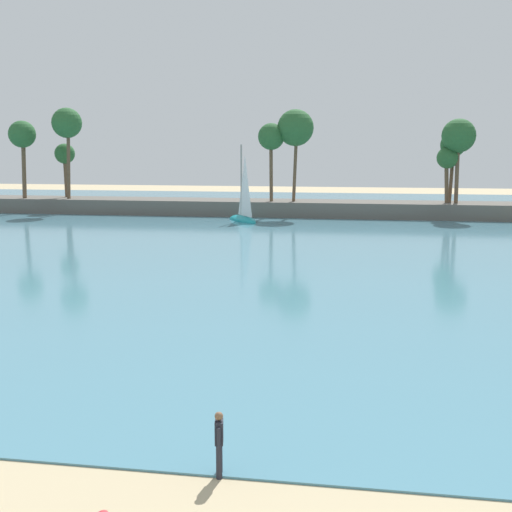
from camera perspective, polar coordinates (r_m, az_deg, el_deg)
name	(u,v)px	position (r m, az deg, el deg)	size (l,w,h in m)	color
sea	(344,228)	(66.57, 7.51, 2.38)	(220.00, 102.54, 0.06)	teal
palm_headland	(380,185)	(77.16, 10.58, 5.99)	(108.80, 6.27, 12.89)	#605B54
person_at_waterline	(219,442)	(16.83, -3.18, -15.63)	(0.26, 0.54, 1.67)	#23232D
sailboat_near_shore	(243,214)	(72.19, -1.13, 3.65)	(4.84, 6.08, 8.80)	teal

